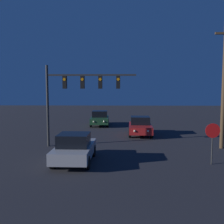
{
  "coord_description": "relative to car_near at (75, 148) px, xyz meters",
  "views": [
    {
      "loc": [
        0.38,
        -2.45,
        4.13
      ],
      "look_at": [
        0.0,
        13.28,
        2.67
      ],
      "focal_mm": 40.0,
      "sensor_mm": 36.0,
      "label": 1
    }
  ],
  "objects": [
    {
      "name": "utility_pole",
      "position": [
        9.69,
        3.59,
        3.7
      ],
      "size": [
        1.46,
        0.28,
        8.73
      ],
      "color": "#4C3823",
      "rests_on": "ground_plane"
    },
    {
      "name": "stop_sign",
      "position": [
        7.6,
        -0.23,
        0.79
      ],
      "size": [
        0.8,
        0.07,
        2.27
      ],
      "color": "#2D2D2D",
      "rests_on": "ground_plane"
    },
    {
      "name": "car_mid",
      "position": [
        4.44,
        8.48,
        0.0
      ],
      "size": [
        2.17,
        4.25,
        1.66
      ],
      "rotation": [
        0.0,
        0.0,
        3.1
      ],
      "color": "#B21E1E",
      "rests_on": "ground_plane"
    },
    {
      "name": "traffic_signal_mast",
      "position": [
        -0.49,
        3.93,
        3.31
      ],
      "size": [
        6.39,
        0.3,
        5.81
      ],
      "color": "#2D2D2D",
      "rests_on": "ground_plane"
    },
    {
      "name": "car_near",
      "position": [
        0.0,
        0.0,
        0.0
      ],
      "size": [
        2.1,
        4.22,
        1.66
      ],
      "rotation": [
        0.0,
        0.0,
        -0.02
      ],
      "color": "#99999E",
      "rests_on": "ground_plane"
    },
    {
      "name": "car_far",
      "position": [
        0.37,
        14.3,
        0.0
      ],
      "size": [
        2.13,
        4.23,
        1.66
      ],
      "rotation": [
        0.0,
        0.0,
        3.17
      ],
      "color": "#1E4728",
      "rests_on": "ground_plane"
    }
  ]
}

